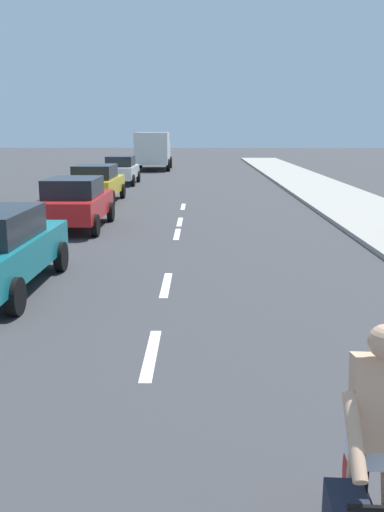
# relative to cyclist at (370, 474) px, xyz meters

# --- Properties ---
(ground_plane) EXTENTS (160.00, 160.00, 0.00)m
(ground_plane) POSITION_rel_cyclist_xyz_m (-1.75, 14.30, -0.83)
(ground_plane) COLOR #38383A
(sidewalk_strip) EXTENTS (3.60, 80.00, 0.14)m
(sidewalk_strip) POSITION_rel_cyclist_xyz_m (5.02, 16.30, -0.76)
(sidewalk_strip) COLOR #9E998E
(sidewalk_strip) RESTS_ON ground
(lane_stripe_2) EXTENTS (0.16, 1.80, 0.01)m
(lane_stripe_2) POSITION_rel_cyclist_xyz_m (-1.75, 3.93, -0.83)
(lane_stripe_2) COLOR white
(lane_stripe_2) RESTS_ON ground
(lane_stripe_3) EXTENTS (0.16, 1.80, 0.01)m
(lane_stripe_3) POSITION_rel_cyclist_xyz_m (-1.75, 7.44, -0.83)
(lane_stripe_3) COLOR white
(lane_stripe_3) RESTS_ON ground
(lane_stripe_4) EXTENTS (0.16, 1.80, 0.01)m
(lane_stripe_4) POSITION_rel_cyclist_xyz_m (-1.75, 12.96, -0.83)
(lane_stripe_4) COLOR white
(lane_stripe_4) RESTS_ON ground
(lane_stripe_5) EXTENTS (0.16, 1.80, 0.01)m
(lane_stripe_5) POSITION_rel_cyclist_xyz_m (-1.75, 15.20, -0.83)
(lane_stripe_5) COLOR white
(lane_stripe_5) RESTS_ON ground
(lane_stripe_6) EXTENTS (0.16, 1.80, 0.01)m
(lane_stripe_6) POSITION_rel_cyclist_xyz_m (-1.75, 19.01, -0.83)
(lane_stripe_6) COLOR white
(lane_stripe_6) RESTS_ON ground
(cyclist) EXTENTS (0.63, 1.71, 1.82)m
(cyclist) POSITION_rel_cyclist_xyz_m (0.00, 0.00, 0.00)
(cyclist) COLOR black
(cyclist) RESTS_ON ground
(parked_car_red) EXTENTS (1.90, 4.06, 1.57)m
(parked_car_red) POSITION_rel_cyclist_xyz_m (-4.92, 13.89, 0.01)
(parked_car_red) COLOR red
(parked_car_red) RESTS_ON ground
(parked_car_yellow) EXTENTS (1.99, 4.20, 1.57)m
(parked_car_yellow) POSITION_rel_cyclist_xyz_m (-5.43, 20.36, 0.01)
(parked_car_yellow) COLOR gold
(parked_car_yellow) RESTS_ON ground
(parked_car_white) EXTENTS (1.80, 3.83, 1.57)m
(parked_car_white) POSITION_rel_cyclist_xyz_m (-5.49, 28.44, 0.00)
(parked_car_white) COLOR white
(parked_car_white) RESTS_ON ground
(delivery_truck) EXTENTS (2.75, 6.27, 2.80)m
(delivery_truck) POSITION_rel_cyclist_xyz_m (-4.65, 40.27, 0.67)
(delivery_truck) COLOR beige
(delivery_truck) RESTS_ON ground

